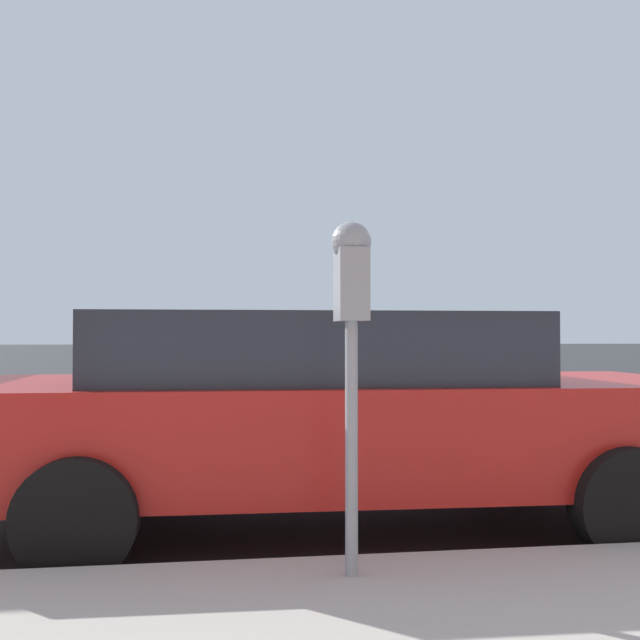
# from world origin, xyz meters

# --- Properties ---
(ground_plane) EXTENTS (220.00, 220.00, 0.00)m
(ground_plane) POSITION_xyz_m (0.00, 0.00, 0.00)
(ground_plane) COLOR #333335
(parking_meter) EXTENTS (0.21, 0.19, 1.66)m
(parking_meter) POSITION_xyz_m (-2.53, 0.50, 1.41)
(parking_meter) COLOR gray
(parking_meter) RESTS_ON sidewalk
(car_red) EXTENTS (2.26, 4.91, 1.40)m
(car_red) POSITION_xyz_m (-1.05, 0.35, 0.76)
(car_red) COLOR #B21E19
(car_red) RESTS_ON ground_plane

